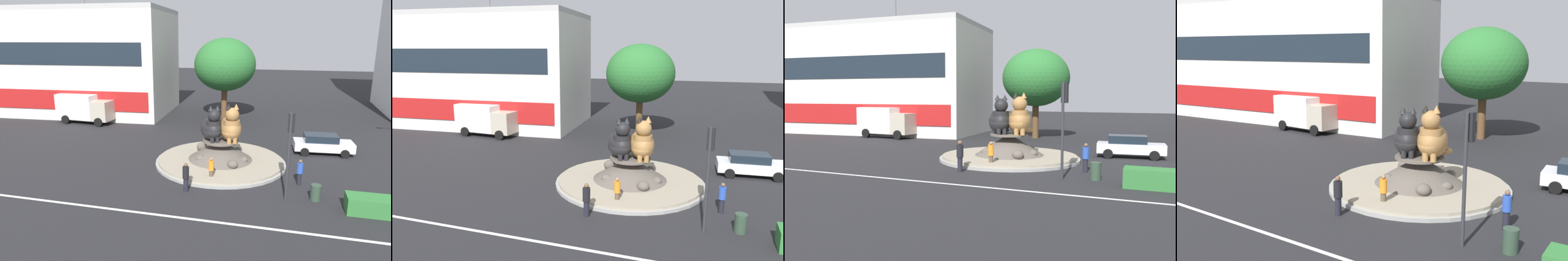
{
  "view_description": "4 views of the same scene",
  "coord_description": "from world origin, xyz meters",
  "views": [
    {
      "loc": [
        4.08,
        -23.41,
        8.66
      ],
      "look_at": [
        -1.73,
        -0.35,
        2.39
      ],
      "focal_mm": 32.14,
      "sensor_mm": 36.0,
      "label": 1
    },
    {
      "loc": [
        4.52,
        -21.84,
        8.26
      ],
      "look_at": [
        -2.96,
        0.64,
        3.08
      ],
      "focal_mm": 34.44,
      "sensor_mm": 36.0,
      "label": 2
    },
    {
      "loc": [
        8.91,
        -25.9,
        4.26
      ],
      "look_at": [
        -2.49,
        0.94,
        1.77
      ],
      "focal_mm": 38.36,
      "sensor_mm": 36.0,
      "label": 3
    },
    {
      "loc": [
        10.47,
        -19.41,
        7.07
      ],
      "look_at": [
        -3.2,
        0.45,
        2.63
      ],
      "focal_mm": 40.94,
      "sensor_mm": 36.0,
      "label": 4
    }
  ],
  "objects": [
    {
      "name": "cat_statue_black",
      "position": [
        -0.6,
        -0.16,
        2.65
      ],
      "size": [
        2.33,
        2.94,
        2.57
      ],
      "rotation": [
        0.0,
        0.0,
        -1.05
      ],
      "color": "black",
      "rests_on": "roundabout_island"
    },
    {
      "name": "roundabout_island",
      "position": [
        -0.0,
        -0.0,
        0.62
      ],
      "size": [
        9.21,
        9.21,
        1.72
      ],
      "color": "gray",
      "rests_on": "ground"
    },
    {
      "name": "pedestrian_black_shirt",
      "position": [
        -1.08,
        -5.22,
        0.92
      ],
      "size": [
        0.38,
        0.38,
        1.75
      ],
      "rotation": [
        0.0,
        0.0,
        1.95
      ],
      "color": "black",
      "rests_on": "ground"
    },
    {
      "name": "pedestrian_blue_shirt",
      "position": [
        5.36,
        -2.64,
        0.85
      ],
      "size": [
        0.36,
        0.36,
        1.61
      ],
      "rotation": [
        0.0,
        0.0,
        5.34
      ],
      "color": "black",
      "rests_on": "ground"
    },
    {
      "name": "broadleaf_tree_behind_island",
      "position": [
        -2.13,
        14.09,
        5.92
      ],
      "size": [
        6.58,
        6.58,
        8.74
      ],
      "color": "brown",
      "rests_on": "ground"
    },
    {
      "name": "ground_plane",
      "position": [
        0.0,
        0.0,
        0.0
      ],
      "size": [
        160.0,
        160.0,
        0.0
      ],
      "primitive_type": "plane",
      "color": "black"
    },
    {
      "name": "shophouse_block",
      "position": [
        -23.02,
        14.6,
        5.99
      ],
      "size": [
        28.66,
        13.77,
        14.99
      ],
      "rotation": [
        0.0,
        0.0,
        0.07
      ],
      "color": "silver",
      "rests_on": "ground"
    },
    {
      "name": "cat_statue_tabby",
      "position": [
        0.72,
        -0.02,
        2.71
      ],
      "size": [
        2.12,
        2.91,
        2.72
      ],
      "rotation": [
        0.0,
        0.0,
        -1.27
      ],
      "color": "#9E703D",
      "rests_on": "roundabout_island"
    },
    {
      "name": "pedestrian_orange_shirt",
      "position": [
        0.04,
        -3.39,
        0.82
      ],
      "size": [
        0.34,
        0.34,
        1.55
      ],
      "rotation": [
        0.0,
        0.0,
        4.81
      ],
      "color": "brown",
      "rests_on": "ground"
    },
    {
      "name": "lane_centreline",
      "position": [
        0.0,
        -8.32,
        0.0
      ],
      "size": [
        112.0,
        0.2,
        0.01
      ],
      "primitive_type": "cube",
      "color": "silver",
      "rests_on": "ground"
    },
    {
      "name": "litter_bin",
      "position": [
        6.16,
        -4.61,
        0.45
      ],
      "size": [
        0.56,
        0.56,
        0.9
      ],
      "color": "#2D4233",
      "rests_on": "ground"
    },
    {
      "name": "traffic_light_mast",
      "position": [
        4.59,
        -4.98,
        3.43
      ],
      "size": [
        0.36,
        0.46,
        4.91
      ],
      "rotation": [
        0.0,
        0.0,
        1.41
      ],
      "color": "#2D2D33",
      "rests_on": "ground"
    },
    {
      "name": "sedan_on_far_lane",
      "position": [
        7.28,
        4.06,
        0.8
      ],
      "size": [
        4.52,
        2.21,
        1.52
      ],
      "rotation": [
        0.0,
        0.0,
        0.08
      ],
      "color": "silver",
      "rests_on": "ground"
    },
    {
      "name": "delivery_box_truck",
      "position": [
        -16.06,
        8.83,
        1.63
      ],
      "size": [
        6.16,
        2.88,
        3.01
      ],
      "rotation": [
        0.0,
        0.0,
        -0.08
      ],
      "color": "#B7AD99",
      "rests_on": "ground"
    }
  ]
}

